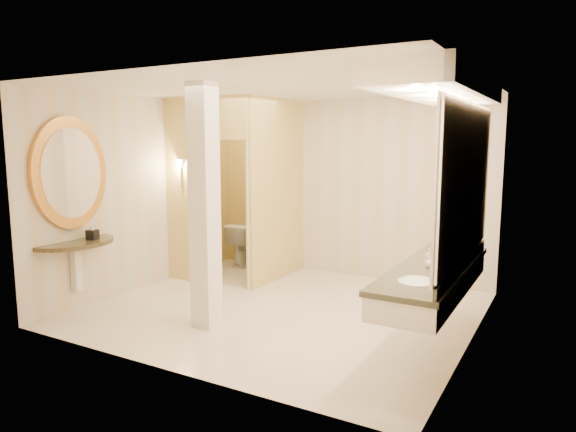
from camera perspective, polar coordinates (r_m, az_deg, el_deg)
name	(u,v)px	position (r m, az deg, el deg)	size (l,w,h in m)	color
floor	(281,309)	(6.50, -0.78, -10.31)	(4.50, 4.50, 0.00)	white
ceiling	(281,88)	(6.20, -0.83, 14.08)	(4.50, 4.50, 0.00)	silver
wall_back	(346,189)	(7.99, 6.43, 3.03)	(4.50, 0.02, 2.70)	beige
wall_front	(166,225)	(4.60, -13.40, -0.98)	(4.50, 0.02, 2.70)	beige
wall_left	(144,193)	(7.58, -15.69, 2.50)	(0.02, 4.00, 2.70)	beige
wall_right	(476,215)	(5.45, 20.14, 0.14)	(0.02, 4.00, 2.70)	beige
toilet_closet	(249,188)	(7.61, -4.36, 3.07)	(1.50, 1.55, 2.70)	#EDCD7C
wall_sconce	(181,165)	(7.65, -11.78, 5.55)	(0.14, 0.14, 0.42)	#BA823B
vanity	(440,189)	(5.08, 16.54, 2.90)	(0.75, 2.46, 2.09)	white
console_shelf	(71,202)	(6.74, -22.96, 1.43)	(1.04, 1.04, 1.97)	black
pillar	(205,208)	(5.72, -9.26, 0.91)	(0.26, 0.26, 2.70)	white
tissue_box	(93,235)	(6.77, -20.90, -1.95)	(0.12, 0.12, 0.12)	black
toilet	(246,244)	(8.73, -4.72, -3.08)	(0.40, 0.70, 0.72)	white
soap_bottle_a	(429,256)	(5.31, 15.39, -4.28)	(0.06, 0.07, 0.14)	beige
soap_bottle_b	(430,262)	(5.11, 15.48, -4.94)	(0.09, 0.09, 0.11)	silver
soap_bottle_c	(435,254)	(5.32, 16.07, -4.03)	(0.07, 0.07, 0.19)	#C6B28C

